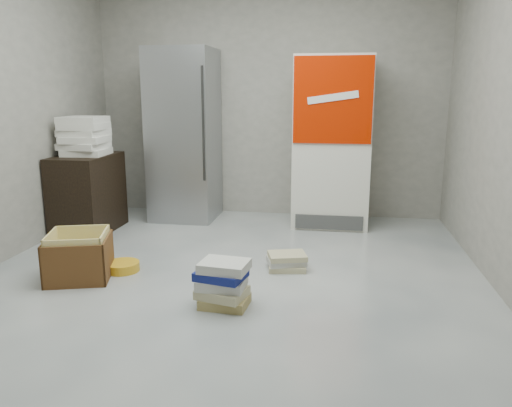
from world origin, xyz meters
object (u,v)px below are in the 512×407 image
Objects in this scene: steel_fridge at (184,136)px; wood_shelf at (88,194)px; cardboard_box at (79,259)px; phonebook_stack_main at (223,284)px; coke_cooler at (332,142)px.

wood_shelf is (-0.83, -0.73, -0.55)m from steel_fridge.
phonebook_stack_main is at bearing -31.86° from cardboard_box.
cardboard_box is (-1.90, -2.02, -0.75)m from coke_cooler.
steel_fridge is 2.37× the size of wood_shelf.
phonebook_stack_main is 0.65× the size of cardboard_box.
wood_shelf is (-2.48, -0.72, -0.50)m from coke_cooler.
coke_cooler is at bearing 29.92° from cardboard_box.
steel_fridge is 2.67m from phonebook_stack_main.
cardboard_box is at bearing -65.75° from wood_shelf.
wood_shelf is at bearing 97.43° from cardboard_box.
cardboard_box reaches higher than phonebook_stack_main.
cardboard_box is at bearing -133.27° from coke_cooler.
steel_fridge reaches higher than wood_shelf.
coke_cooler is 2.55m from phonebook_stack_main.
steel_fridge is at bearing 179.82° from coke_cooler.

